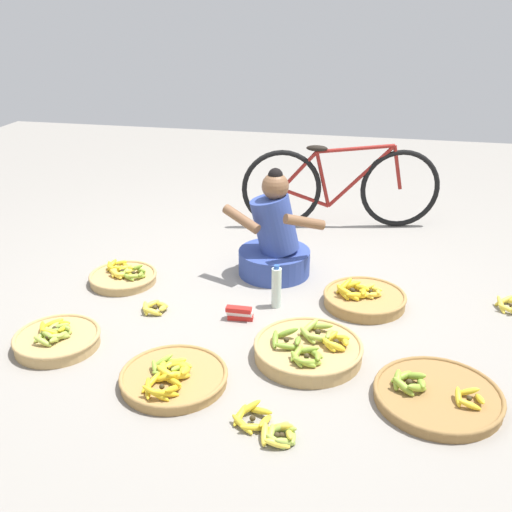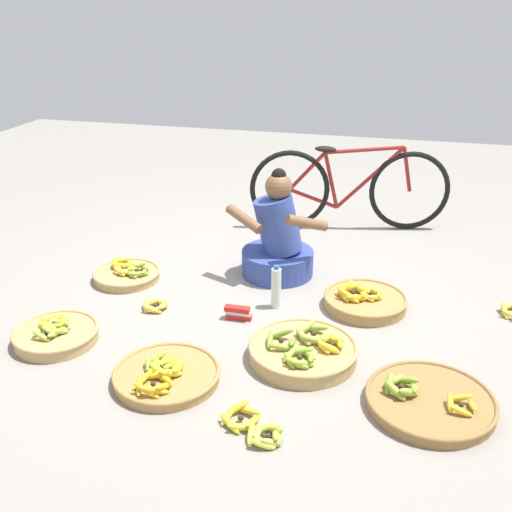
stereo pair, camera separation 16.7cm
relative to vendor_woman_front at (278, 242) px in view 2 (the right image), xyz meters
The scene contains 13 objects.
ground_plane 0.39m from the vendor_woman_front, 95.80° to the right, with size 10.00×10.00×0.00m, color gray.
vendor_woman_front is the anchor object (origin of this frame).
bicycle_leaning 1.14m from the vendor_woman_front, 70.49° to the left, with size 1.67×0.41×0.73m.
banana_basket_back_right 1.14m from the vendor_woman_front, 69.65° to the right, with size 0.62×0.62×0.16m.
banana_basket_near_vendor 1.64m from the vendor_woman_front, 130.47° to the right, with size 0.50×0.50×0.15m.
banana_basket_front_center 0.78m from the vendor_woman_front, 27.89° to the right, with size 0.54×0.54×0.16m.
banana_basket_front_left 1.11m from the vendor_woman_front, 160.41° to the right, with size 0.48×0.48×0.13m.
banana_basket_back_left 1.71m from the vendor_woman_front, 50.56° to the right, with size 0.65×0.65×0.13m.
banana_basket_front_right 1.48m from the vendor_woman_front, 100.75° to the right, with size 0.57×0.57×0.13m.
loose_bananas_mid_right 1.00m from the vendor_woman_front, 131.96° to the right, with size 0.20×0.19×0.07m.
loose_bananas_near_bicycle 1.76m from the vendor_woman_front, 80.48° to the right, with size 0.35×0.29×0.09m.
water_bottle 0.52m from the vendor_woman_front, 78.01° to the right, with size 0.06×0.06×0.30m.
packet_carton_stack 0.75m from the vendor_woman_front, 97.15° to the right, with size 0.17×0.07×0.09m.
Camera 2 is at (0.89, -3.59, 1.90)m, focal length 42.15 mm.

